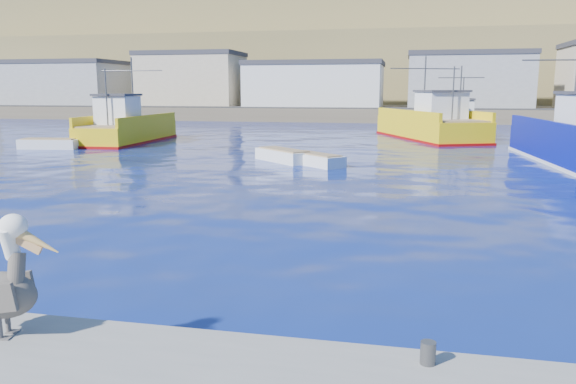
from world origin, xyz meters
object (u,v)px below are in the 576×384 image
object	(u,v)px
trawler_yellow_a	(127,129)
boat_orange	(460,125)
pelican	(5,285)
trawler_yellow_b	(431,125)
skiff_left	(50,145)
skiff_mid	(316,161)
skiff_extra	(284,157)

from	to	relation	value
trawler_yellow_a	boat_orange	size ratio (longest dim) A/B	1.48
pelican	trawler_yellow_b	bearing A→B (deg)	79.77
skiff_left	pelican	xyz separation A→B (m)	(18.22, -27.16, 0.99)
trawler_yellow_a	skiff_mid	distance (m)	18.90
trawler_yellow_b	pelican	world-z (taller)	trawler_yellow_b
trawler_yellow_a	trawler_yellow_b	bearing A→B (deg)	19.16
skiff_mid	pelican	world-z (taller)	pelican
pelican	boat_orange	bearing A→B (deg)	77.40
trawler_yellow_b	skiff_mid	distance (m)	18.95
trawler_yellow_b	skiff_extra	xyz separation A→B (m)	(-8.54, -16.61, -0.85)
trawler_yellow_a	trawler_yellow_b	distance (m)	23.96
trawler_yellow_a	trawler_yellow_b	world-z (taller)	trawler_yellow_b
trawler_yellow_b	boat_orange	xyz separation A→B (m)	(2.50, 3.39, -0.14)
trawler_yellow_a	skiff_left	bearing A→B (deg)	-118.15
trawler_yellow_a	skiff_extra	distance (m)	16.60
boat_orange	trawler_yellow_a	bearing A→B (deg)	-155.87
skiff_extra	pelican	world-z (taller)	pelican
trawler_yellow_a	skiff_extra	xyz separation A→B (m)	(14.09, -8.74, -0.74)
skiff_mid	pelican	bearing A→B (deg)	-91.86
trawler_yellow_b	pelican	distance (m)	41.05
skiff_mid	pelican	distance (m)	22.67
boat_orange	skiff_left	xyz separation A→B (m)	(-28.00, -16.64, -0.71)
skiff_mid	pelican	xyz separation A→B (m)	(-0.74, -22.64, 1.01)
boat_orange	skiff_left	bearing A→B (deg)	-149.29
skiff_left	pelican	world-z (taller)	pelican
trawler_yellow_a	skiff_left	distance (m)	6.15
boat_orange	pelican	world-z (taller)	boat_orange
trawler_yellow_b	skiff_extra	bearing A→B (deg)	-117.21
boat_orange	trawler_yellow_b	bearing A→B (deg)	-126.34
trawler_yellow_b	skiff_extra	distance (m)	18.69
skiff_mid	trawler_yellow_b	bearing A→B (deg)	69.75
trawler_yellow_a	boat_orange	distance (m)	27.53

